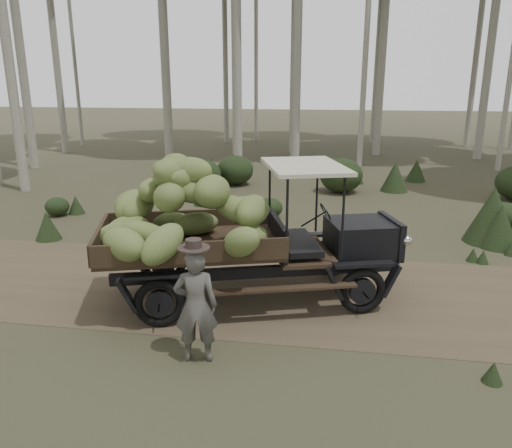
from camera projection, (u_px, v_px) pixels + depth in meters
The scene contains 5 objects.
ground at pixel (265, 290), 9.41m from camera, with size 120.00×120.00×0.00m, color #473D2B.
dirt_track at pixel (265, 290), 9.41m from camera, with size 70.00×4.00×0.01m, color brown.
banana_truck at pixel (213, 217), 8.43m from camera, with size 5.54×3.49×2.77m.
farmer at pixel (196, 305), 6.84m from camera, with size 0.67×0.52×1.79m.
undergrowth at pixel (360, 236), 10.89m from camera, with size 21.85×23.52×1.38m.
Camera 1 is at (1.22, -8.61, 3.81)m, focal length 35.00 mm.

